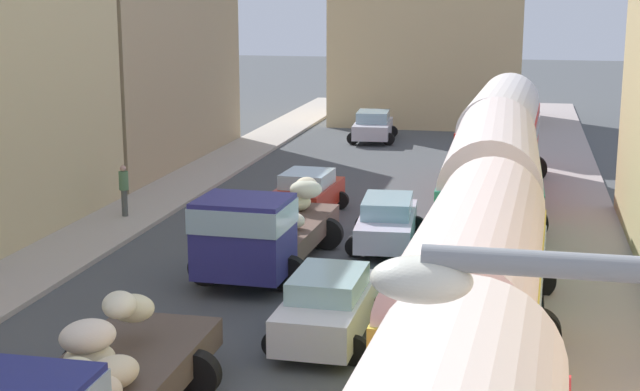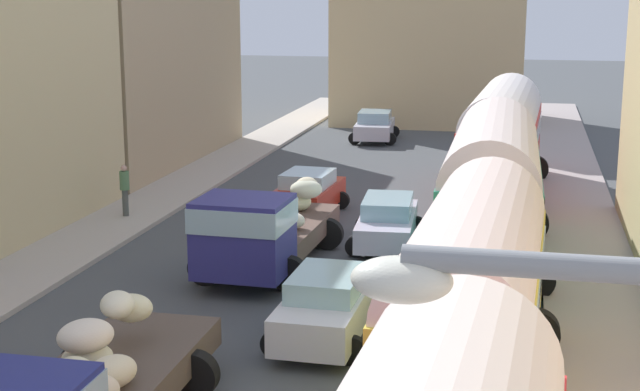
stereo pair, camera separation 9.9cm
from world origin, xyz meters
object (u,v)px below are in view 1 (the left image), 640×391
object	(u,v)px
car_1	(373,126)
car_3	(328,306)
parked_bus_3	(502,134)
pedestrian_2	(124,189)
car_0	(307,193)
parked_bus_1	(475,289)
car_4	(387,221)
cargo_truck_1	(263,229)
parked_bus_2	(493,182)

from	to	relation	value
car_1	car_3	xyz separation A→B (m)	(3.36, -27.01, 0.01)
parked_bus_3	pedestrian_2	world-z (taller)	parked_bus_3
car_0	pedestrian_2	size ratio (longest dim) A/B	2.05
parked_bus_1	pedestrian_2	world-z (taller)	parked_bus_1
parked_bus_1	car_4	xyz separation A→B (m)	(-3.03, 10.17, -1.40)
car_1	cargo_truck_1	bearing A→B (deg)	-88.22
car_0	car_1	bearing A→B (deg)	91.22
parked_bus_2	car_0	distance (m)	7.77
car_0	parked_bus_3	bearing A→B (deg)	36.35
car_0	parked_bus_2	bearing A→B (deg)	-35.65
car_3	cargo_truck_1	bearing A→B (deg)	121.82
parked_bus_1	car_3	size ratio (longest dim) A/B	2.06
car_1	parked_bus_2	bearing A→B (deg)	-72.25
car_4	parked_bus_3	bearing A→B (deg)	68.86
parked_bus_3	car_4	world-z (taller)	parked_bus_3
cargo_truck_1	car_1	distance (m)	22.75
car_4	parked_bus_2	bearing A→B (deg)	-21.10
car_0	car_3	bearing A→B (deg)	-74.69
parked_bus_1	car_0	bearing A→B (deg)	114.74
parked_bus_3	car_1	bearing A→B (deg)	119.78
car_3	car_1	bearing A→B (deg)	97.09
cargo_truck_1	car_3	bearing A→B (deg)	-58.18
parked_bus_2	parked_bus_3	size ratio (longest dim) A/B	0.96
cargo_truck_1	pedestrian_2	distance (m)	7.68
parked_bus_3	cargo_truck_1	bearing A→B (deg)	-117.26
parked_bus_3	car_3	distance (m)	15.98
car_3	car_4	bearing A→B (deg)	88.93
parked_bus_3	car_1	size ratio (longest dim) A/B	2.34
car_3	car_4	world-z (taller)	car_3
parked_bus_3	cargo_truck_1	distance (m)	12.77
car_0	car_3	world-z (taller)	car_3
cargo_truck_1	pedestrian_2	xyz separation A→B (m)	(-6.03, 4.76, -0.18)
car_0	car_4	size ratio (longest dim) A/B	0.87
cargo_truck_1	car_4	world-z (taller)	cargo_truck_1
car_1	car_3	bearing A→B (deg)	-82.91
parked_bus_1	parked_bus_2	world-z (taller)	parked_bus_2
cargo_truck_1	car_4	bearing A→B (deg)	51.19
parked_bus_2	pedestrian_2	distance (m)	12.17
parked_bus_2	cargo_truck_1	bearing A→B (deg)	-158.36
parked_bus_3	car_0	bearing A→B (deg)	-143.65
car_0	pedestrian_2	bearing A→B (deg)	-160.63
parked_bus_1	parked_bus_3	xyz separation A→B (m)	(-0.00, 18.00, 0.12)
car_4	pedestrian_2	world-z (taller)	pedestrian_2
cargo_truck_1	car_1	xyz separation A→B (m)	(-0.71, 22.73, -0.48)
car_4	pedestrian_2	bearing A→B (deg)	171.73
cargo_truck_1	car_0	distance (m)	6.78
parked_bus_2	car_1	size ratio (longest dim) A/B	2.24
car_1	pedestrian_2	world-z (taller)	pedestrian_2
parked_bus_2	car_1	distance (m)	21.49
parked_bus_3	car_1	xyz separation A→B (m)	(-6.53, 11.42, -1.50)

